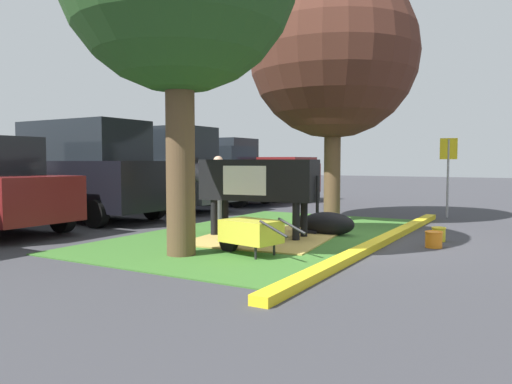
% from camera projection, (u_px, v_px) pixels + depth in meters
% --- Properties ---
extents(ground_plane, '(80.00, 80.00, 0.00)m').
position_uv_depth(ground_plane, '(341.00, 238.00, 9.78)').
color(ground_plane, '#38383D').
extents(grass_island, '(7.91, 4.51, 0.02)m').
position_uv_depth(grass_island, '(267.00, 234.00, 10.27)').
color(grass_island, '#386B28').
rests_on(grass_island, ground).
extents(curb_yellow, '(9.11, 0.24, 0.12)m').
position_uv_depth(curb_yellow, '(382.00, 241.00, 9.06)').
color(curb_yellow, yellow).
rests_on(curb_yellow, ground).
extents(hay_bedding, '(3.46, 2.76, 0.04)m').
position_uv_depth(hay_bedding, '(269.00, 237.00, 9.77)').
color(hay_bedding, tan).
rests_on(hay_bedding, ground).
extents(shade_tree_right, '(4.15, 4.15, 6.24)m').
position_uv_depth(shade_tree_right, '(333.00, 54.00, 12.20)').
color(shade_tree_right, brown).
rests_on(shade_tree_right, ground).
extents(cow_holstein, '(0.98, 3.13, 1.59)m').
position_uv_depth(cow_holstein, '(254.00, 181.00, 9.79)').
color(cow_holstein, black).
rests_on(cow_holstein, ground).
extents(calf_lying, '(0.57, 1.32, 0.48)m').
position_uv_depth(calf_lying, '(326.00, 224.00, 10.10)').
color(calf_lying, black).
rests_on(calf_lying, ground).
extents(person_handler, '(0.53, 0.34, 1.63)m').
position_uv_depth(person_handler, '(218.00, 189.00, 11.32)').
color(person_handler, slate).
rests_on(person_handler, ground).
extents(wheelbarrow, '(0.80, 1.62, 0.63)m').
position_uv_depth(wheelbarrow, '(250.00, 232.00, 7.91)').
color(wheelbarrow, gold).
rests_on(wheelbarrow, ground).
extents(parking_sign, '(0.12, 0.44, 2.12)m').
position_uv_depth(parking_sign, '(448.00, 162.00, 13.20)').
color(parking_sign, '#99999E').
rests_on(parking_sign, ground).
extents(bucket_orange, '(0.31, 0.31, 0.29)m').
position_uv_depth(bucket_orange, '(434.00, 239.00, 8.68)').
color(bucket_orange, orange).
rests_on(bucket_orange, ground).
extents(bucket_yellow, '(0.27, 0.27, 0.27)m').
position_uv_depth(bucket_yellow, '(439.00, 234.00, 9.35)').
color(bucket_yellow, yellow).
rests_on(bucket_yellow, ground).
extents(suv_black, '(2.17, 4.63, 2.52)m').
position_uv_depth(suv_black, '(84.00, 171.00, 12.73)').
color(suv_black, black).
rests_on(suv_black, ground).
extents(suv_dark_grey, '(2.17, 4.63, 2.52)m').
position_uv_depth(suv_dark_grey, '(161.00, 169.00, 15.15)').
color(suv_dark_grey, '#3D3D42').
rests_on(suv_dark_grey, ground).
extents(sedan_blue, '(2.07, 4.42, 2.02)m').
position_uv_depth(sedan_blue, '(218.00, 176.00, 17.47)').
color(sedan_blue, navy).
rests_on(sedan_blue, ground).
extents(pickup_truck_maroon, '(2.28, 5.43, 2.42)m').
position_uv_depth(pickup_truck_maroon, '(246.00, 171.00, 19.69)').
color(pickup_truck_maroon, maroon).
rests_on(pickup_truck_maroon, ground).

